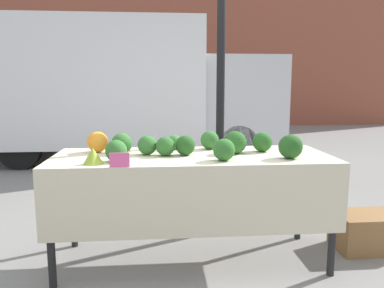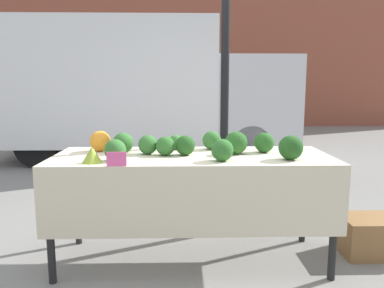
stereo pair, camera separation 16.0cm
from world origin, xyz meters
name	(u,v)px [view 1 (the left image)]	position (x,y,z in m)	size (l,w,h in m)	color
ground_plane	(192,259)	(0.00, 0.00, 0.00)	(40.00, 40.00, 0.00)	gray
building_facade	(167,48)	(0.00, 9.39, 2.44)	(16.00, 0.60, 4.87)	brown
tent_pole	(221,77)	(0.29, 0.55, 1.35)	(0.07, 0.07, 2.70)	black
parked_truck	(123,88)	(-0.87, 4.12, 1.24)	(5.04, 2.07, 2.33)	white
market_table	(193,171)	(0.00, -0.06, 0.69)	(1.96, 0.74, 0.79)	beige
orange_cauliflower	(98,142)	(-0.69, 0.18, 0.87)	(0.15, 0.15, 0.15)	orange
romanesco_head	(93,156)	(-0.65, -0.25, 0.84)	(0.13, 0.13, 0.10)	#93B238
broccoli_head_0	(165,146)	(-0.19, -0.01, 0.86)	(0.14, 0.14, 0.14)	#2D6628
broccoli_head_1	(147,145)	(-0.32, 0.04, 0.86)	(0.14, 0.14, 0.14)	#336B2D
broccoli_head_2	(291,147)	(0.65, -0.18, 0.87)	(0.16, 0.16, 0.16)	#23511E
broccoli_head_3	(185,145)	(-0.05, 0.00, 0.86)	(0.14, 0.14, 0.14)	#23511E
broccoli_head_4	(235,142)	(0.32, 0.03, 0.87)	(0.16, 0.16, 0.16)	#285B23
broccoli_head_5	(262,142)	(0.53, 0.10, 0.86)	(0.15, 0.15, 0.15)	#285B23
broccoli_head_6	(174,142)	(-0.12, 0.24, 0.85)	(0.11, 0.11, 0.11)	#387533
broccoli_head_7	(210,140)	(0.16, 0.24, 0.86)	(0.14, 0.14, 0.14)	#336B2D
broccoli_head_8	(122,144)	(-0.50, 0.10, 0.87)	(0.15, 0.15, 0.15)	#336B2D
broccoli_head_9	(224,150)	(0.19, -0.22, 0.86)	(0.15, 0.15, 0.15)	#2D6628
broccoli_head_10	(116,151)	(-0.51, -0.19, 0.86)	(0.14, 0.14, 0.14)	#336B2D
price_sign	(119,160)	(-0.47, -0.36, 0.83)	(0.12, 0.01, 0.09)	#F45B9E
produce_crate	(367,231)	(1.39, 0.07, 0.14)	(0.48, 0.34, 0.29)	olive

